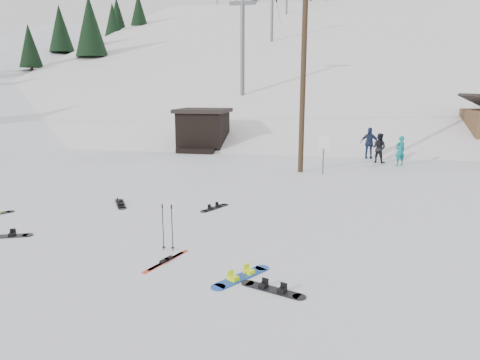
# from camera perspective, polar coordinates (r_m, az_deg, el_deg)

# --- Properties ---
(ground) EXTENTS (200.00, 200.00, 0.00)m
(ground) POSITION_cam_1_polar(r_m,az_deg,el_deg) (8.83, -11.05, -15.64)
(ground) COLOR white
(ground) RESTS_ON ground
(ski_slope) EXTENTS (60.00, 85.24, 65.97)m
(ski_slope) POSITION_cam_1_polar(r_m,az_deg,el_deg) (64.33, 8.01, -2.49)
(ski_slope) COLOR white
(ski_slope) RESTS_ON ground
(ridge_left) EXTENTS (47.54, 95.03, 58.38)m
(ridge_left) POSITION_cam_1_polar(r_m,az_deg,el_deg) (69.30, -23.59, -1.50)
(ridge_left) COLOR white
(ridge_left) RESTS_ON ground
(treeline_left) EXTENTS (20.00, 64.00, 10.00)m
(treeline_left) POSITION_cam_1_polar(r_m,az_deg,el_deg) (60.16, -27.20, 6.89)
(treeline_left) COLOR black
(treeline_left) RESTS_ON ground
(treeline_crest) EXTENTS (50.00, 6.00, 10.00)m
(treeline_crest) POSITION_cam_1_polar(r_m,az_deg,el_deg) (93.35, 9.32, 9.44)
(treeline_crest) COLOR black
(treeline_crest) RESTS_ON ski_slope
(utility_pole) EXTENTS (2.00, 0.26, 9.00)m
(utility_pole) POSITION_cam_1_polar(r_m,az_deg,el_deg) (21.24, 8.43, 13.60)
(utility_pole) COLOR #3A2819
(utility_pole) RESTS_ON ground
(trail_sign) EXTENTS (0.50, 0.09, 1.85)m
(trail_sign) POSITION_cam_1_polar(r_m,az_deg,el_deg) (20.97, 11.09, 4.19)
(trail_sign) COLOR #595B60
(trail_sign) RESTS_ON ground
(lift_hut) EXTENTS (3.40, 4.10, 2.75)m
(lift_hut) POSITION_cam_1_polar(r_m,az_deg,el_deg) (29.41, -4.93, 6.76)
(lift_hut) COLOR black
(lift_hut) RESTS_ON ground
(lift_tower_near) EXTENTS (2.20, 0.36, 8.00)m
(lift_tower_near) POSITION_cam_1_polar(r_m,az_deg,el_deg) (38.06, 0.34, 17.80)
(lift_tower_near) COLOR #595B60
(lift_tower_near) RESTS_ON ski_slope
(lift_tower_mid) EXTENTS (2.20, 0.36, 8.00)m
(lift_tower_mid) POSITION_cam_1_polar(r_m,az_deg,el_deg) (58.55, 4.30, 22.18)
(lift_tower_mid) COLOR #595B60
(lift_tower_mid) RESTS_ON ski_slope
(hero_snowboard) EXTENTS (1.08, 1.45, 0.12)m
(hero_snowboard) POSITION_cam_1_polar(r_m,az_deg,el_deg) (9.64, 0.16, -12.74)
(hero_snowboard) COLOR blue
(hero_snowboard) RESTS_ON ground
(hero_skis) EXTENTS (0.62, 1.55, 0.08)m
(hero_skis) POSITION_cam_1_polar(r_m,az_deg,el_deg) (10.62, -9.82, -10.54)
(hero_skis) COLOR #B12812
(hero_skis) RESTS_ON ground
(ski_poles) EXTENTS (0.33, 0.09, 1.21)m
(ski_poles) POSITION_cam_1_polar(r_m,az_deg,el_deg) (11.14, -9.64, -6.16)
(ski_poles) COLOR black
(ski_poles) RESTS_ON ground
(board_scatter_a) EXTENTS (1.48, 0.73, 0.11)m
(board_scatter_a) POSITION_cam_1_polar(r_m,az_deg,el_deg) (13.80, -28.99, -6.54)
(board_scatter_a) COLOR black
(board_scatter_a) RESTS_ON ground
(board_scatter_b) EXTENTS (0.94, 1.34, 0.11)m
(board_scatter_b) POSITION_cam_1_polar(r_m,az_deg,el_deg) (15.97, -15.64, -3.05)
(board_scatter_b) COLOR black
(board_scatter_b) RESTS_ON ground
(board_scatter_d) EXTENTS (1.39, 0.68, 0.10)m
(board_scatter_d) POSITION_cam_1_polar(r_m,az_deg,el_deg) (9.12, 4.37, -14.32)
(board_scatter_d) COLOR black
(board_scatter_d) RESTS_ON ground
(board_scatter_f) EXTENTS (0.76, 1.23, 0.09)m
(board_scatter_f) POSITION_cam_1_polar(r_m,az_deg,el_deg) (14.91, -3.40, -3.70)
(board_scatter_f) COLOR black
(board_scatter_f) RESTS_ON ground
(skier_teal) EXTENTS (0.70, 0.62, 1.60)m
(skier_teal) POSITION_cam_1_polar(r_m,az_deg,el_deg) (24.58, 20.57, 3.66)
(skier_teal) COLOR #0B6F77
(skier_teal) RESTS_ON ground
(skier_dark) EXTENTS (1.01, 0.95, 1.65)m
(skier_dark) POSITION_cam_1_polar(r_m,az_deg,el_deg) (25.18, 18.04, 4.09)
(skier_dark) COLOR black
(skier_dark) RESTS_ON ground
(skier_navy) EXTENTS (1.14, 0.64, 1.85)m
(skier_navy) POSITION_cam_1_polar(r_m,az_deg,el_deg) (26.41, 16.89, 4.72)
(skier_navy) COLOR #1C2747
(skier_navy) RESTS_ON ground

